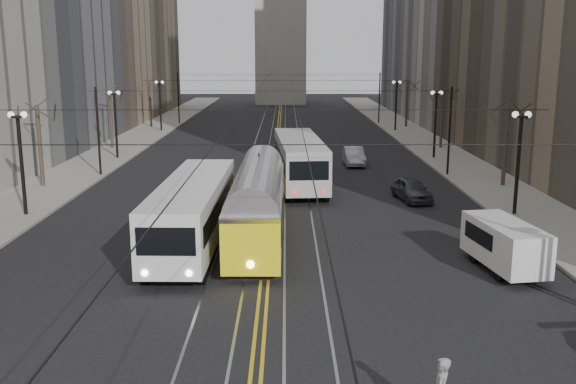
{
  "coord_description": "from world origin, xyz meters",
  "views": [
    {
      "loc": [
        0.85,
        -16.87,
        8.94
      ],
      "look_at": [
        0.95,
        10.61,
        3.0
      ],
      "focal_mm": 40.0,
      "sensor_mm": 36.0,
      "label": 1
    }
  ],
  "objects_px": {
    "cargo_van": "(504,247)",
    "sedan_silver": "(354,156)",
    "transit_bus": "(193,214)",
    "streetcar": "(258,210)",
    "rear_bus": "(299,162)",
    "sedan_grey": "(412,189)"
  },
  "relations": [
    {
      "from": "transit_bus",
      "to": "sedan_silver",
      "type": "xyz_separation_m",
      "value": [
        9.93,
        22.67,
        -0.85
      ]
    },
    {
      "from": "cargo_van",
      "to": "transit_bus",
      "type": "bearing_deg",
      "value": 156.4
    },
    {
      "from": "sedan_silver",
      "to": "rear_bus",
      "type": "bearing_deg",
      "value": -119.53
    },
    {
      "from": "streetcar",
      "to": "sedan_grey",
      "type": "xyz_separation_m",
      "value": [
        9.17,
        8.67,
        -0.8
      ]
    },
    {
      "from": "sedan_grey",
      "to": "rear_bus",
      "type": "bearing_deg",
      "value": 136.86
    },
    {
      "from": "transit_bus",
      "to": "streetcar",
      "type": "bearing_deg",
      "value": 19.55
    },
    {
      "from": "streetcar",
      "to": "sedan_grey",
      "type": "distance_m",
      "value": 12.65
    },
    {
      "from": "sedan_grey",
      "to": "sedan_silver",
      "type": "height_order",
      "value": "sedan_silver"
    },
    {
      "from": "streetcar",
      "to": "sedan_silver",
      "type": "distance_m",
      "value": 22.76
    },
    {
      "from": "streetcar",
      "to": "cargo_van",
      "type": "distance_m",
      "value": 11.45
    },
    {
      "from": "streetcar",
      "to": "sedan_silver",
      "type": "relative_size",
      "value": 2.9
    },
    {
      "from": "transit_bus",
      "to": "cargo_van",
      "type": "xyz_separation_m",
      "value": [
        13.49,
        -3.57,
        -0.53
      ]
    },
    {
      "from": "streetcar",
      "to": "sedan_grey",
      "type": "height_order",
      "value": "streetcar"
    },
    {
      "from": "rear_bus",
      "to": "streetcar",
      "type": "bearing_deg",
      "value": -103.85
    },
    {
      "from": "rear_bus",
      "to": "sedan_grey",
      "type": "relative_size",
      "value": 3.08
    },
    {
      "from": "transit_bus",
      "to": "sedan_grey",
      "type": "bearing_deg",
      "value": 39.57
    },
    {
      "from": "transit_bus",
      "to": "rear_bus",
      "type": "bearing_deg",
      "value": 70.66
    },
    {
      "from": "transit_bus",
      "to": "streetcar",
      "type": "xyz_separation_m",
      "value": [
        3.0,
        1.0,
        -0.07
      ]
    },
    {
      "from": "rear_bus",
      "to": "cargo_van",
      "type": "relative_size",
      "value": 2.68
    },
    {
      "from": "cargo_van",
      "to": "rear_bus",
      "type": "bearing_deg",
      "value": 105.95
    },
    {
      "from": "cargo_van",
      "to": "sedan_silver",
      "type": "relative_size",
      "value": 1.07
    },
    {
      "from": "rear_bus",
      "to": "sedan_grey",
      "type": "distance_m",
      "value": 8.29
    }
  ]
}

